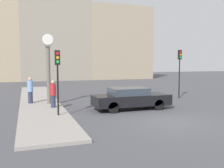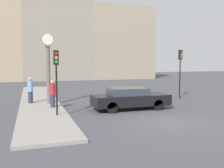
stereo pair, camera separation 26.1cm
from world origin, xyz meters
TOP-DOWN VIEW (x-y plane):
  - ground_plane at (0.00, 0.00)m, footprint 120.00×120.00m
  - sidewalk_corner at (-5.74, 8.60)m, footprint 2.59×21.21m
  - building_row at (-0.26, 32.26)m, footprint 30.57×5.00m
  - sedan_car at (-0.51, 3.60)m, footprint 4.74×1.80m
  - traffic_light_near at (-5.05, 2.67)m, footprint 0.26×0.24m
  - traffic_light_far at (5.16, 6.80)m, footprint 0.26×0.24m
  - street_clock at (-5.17, 6.67)m, footprint 0.79×0.32m
  - pedestrian_blue_stripe at (-6.34, 7.23)m, footprint 0.37×0.37m
  - pedestrian_red_top at (-5.05, 5.10)m, footprint 0.34×0.34m

SIDE VIEW (x-z plane):
  - ground_plane at x=0.00m, z-range 0.00..0.00m
  - sidewalk_corner at x=-5.74m, z-range 0.00..0.13m
  - sedan_car at x=-0.51m, z-range 0.02..1.36m
  - pedestrian_red_top at x=-5.05m, z-range 0.14..1.80m
  - pedestrian_blue_stripe at x=-6.34m, z-range 0.14..1.90m
  - street_clock at x=-5.17m, z-range 0.21..4.89m
  - traffic_light_near at x=-5.05m, z-range 0.88..4.26m
  - traffic_light_far at x=5.16m, z-range 0.84..4.74m
  - building_row at x=-0.26m, z-range -1.84..17.91m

